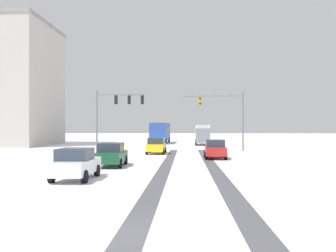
# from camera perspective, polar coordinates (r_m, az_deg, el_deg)

# --- Properties ---
(ground_plane) EXTENTS (300.00, 300.00, 0.00)m
(ground_plane) POSITION_cam_1_polar(r_m,az_deg,el_deg) (9.74, -6.73, -16.28)
(ground_plane) COLOR white
(wheel_track_left_lane) EXTENTS (0.82, 36.18, 0.01)m
(wheel_track_left_lane) POSITION_cam_1_polar(r_m,az_deg,el_deg) (25.85, -0.30, -6.16)
(wheel_track_left_lane) COLOR #4C4C51
(wheel_track_left_lane) RESTS_ON ground
(wheel_track_right_lane) EXTENTS (0.85, 36.18, 0.01)m
(wheel_track_right_lane) POSITION_cam_1_polar(r_m,az_deg,el_deg) (25.88, 6.83, -6.16)
(wheel_track_right_lane) COLOR #4C4C51
(wheel_track_right_lane) RESTS_ON ground
(sidewalk_kerb_right) EXTENTS (4.00, 36.18, 0.12)m
(sidewalk_kerb_right) POSITION_cam_1_polar(r_m,az_deg,el_deg) (25.34, 20.25, -6.15)
(sidewalk_kerb_right) COLOR white
(sidewalk_kerb_right) RESTS_ON ground
(traffic_signal_near_right) EXTENTS (6.67, 0.58, 6.50)m
(traffic_signal_near_right) POSITION_cam_1_polar(r_m,az_deg,el_deg) (40.50, 8.87, 2.32)
(traffic_signal_near_right) COLOR slate
(traffic_signal_near_right) RESTS_ON ground
(traffic_signal_near_left) EXTENTS (5.08, 0.69, 6.50)m
(traffic_signal_near_left) POSITION_cam_1_polar(r_m,az_deg,el_deg) (39.02, -8.02, 2.85)
(traffic_signal_near_left) COLOR slate
(traffic_signal_near_left) RESTS_ON ground
(car_yellow_cab_lead) EXTENTS (1.90, 4.13, 1.62)m
(car_yellow_cab_lead) POSITION_cam_1_polar(r_m,az_deg,el_deg) (37.46, -1.83, -3.06)
(car_yellow_cab_lead) COLOR yellow
(car_yellow_cab_lead) RESTS_ON ground
(car_red_second) EXTENTS (1.89, 4.13, 1.62)m
(car_red_second) POSITION_cam_1_polar(r_m,az_deg,el_deg) (32.08, 7.27, -3.54)
(car_red_second) COLOR red
(car_red_second) RESTS_ON ground
(car_dark_green_third) EXTENTS (1.90, 4.13, 1.62)m
(car_dark_green_third) POSITION_cam_1_polar(r_m,az_deg,el_deg) (25.80, -8.74, -4.36)
(car_dark_green_third) COLOR #194C2D
(car_dark_green_third) RESTS_ON ground
(car_white_fourth) EXTENTS (1.85, 4.11, 1.62)m
(car_white_fourth) POSITION_cam_1_polar(r_m,az_deg,el_deg) (19.71, -14.06, -5.66)
(car_white_fourth) COLOR silver
(car_white_fourth) RESTS_ON ground
(bus_oncoming) EXTENTS (2.91, 11.07, 3.38)m
(bus_oncoming) POSITION_cam_1_polar(r_m,az_deg,el_deg) (62.23, -1.16, -0.83)
(bus_oncoming) COLOR #284793
(bus_oncoming) RESTS_ON ground
(box_truck_delivery) EXTENTS (2.48, 7.47, 3.02)m
(box_truck_delivery) POSITION_cam_1_polar(r_m,az_deg,el_deg) (56.75, 5.37, -1.25)
(box_truck_delivery) COLOR slate
(box_truck_delivery) RESTS_ON ground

